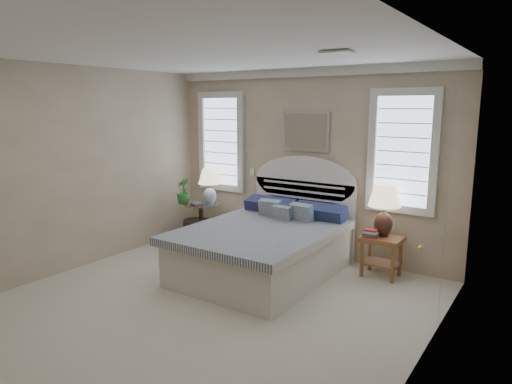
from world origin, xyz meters
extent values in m
cube|color=beige|center=(0.00, 0.00, 0.00)|extent=(4.50, 5.00, 0.01)
cube|color=white|center=(0.00, 0.00, 2.70)|extent=(4.50, 5.00, 0.01)
cube|color=tan|center=(0.00, 2.50, 1.35)|extent=(4.50, 0.02, 2.70)
cube|color=tan|center=(-2.25, 0.00, 1.35)|extent=(0.02, 5.00, 2.70)
cube|color=tan|center=(2.25, 0.00, 1.35)|extent=(0.02, 5.00, 2.70)
cube|color=silver|center=(0.00, 2.46, 2.64)|extent=(4.50, 0.08, 0.12)
cube|color=#B2B2B2|center=(1.20, 0.80, 2.68)|extent=(0.30, 0.20, 0.02)
cube|color=silver|center=(-0.95, 2.48, 1.15)|extent=(0.08, 0.01, 0.12)
cube|color=silver|center=(-1.55, 2.48, 1.60)|extent=(0.90, 0.06, 1.60)
cube|color=silver|center=(1.40, 2.48, 1.60)|extent=(0.90, 0.06, 1.60)
cube|color=silver|center=(0.00, 2.46, 1.82)|extent=(0.74, 0.04, 0.58)
cube|color=silver|center=(2.23, 1.20, 1.20)|extent=(0.02, 1.80, 2.40)
cube|color=silver|center=(0.00, 1.33, 0.28)|extent=(1.60, 2.10, 0.55)
cube|color=navy|center=(0.00, 1.28, 0.59)|extent=(1.72, 2.15, 0.10)
cube|color=silver|center=(0.00, 2.44, 0.55)|extent=(1.62, 0.08, 1.10)
cube|color=#1E244C|center=(-0.40, 2.16, 0.73)|extent=(0.75, 0.31, 0.23)
cube|color=#1E244C|center=(0.40, 2.16, 0.73)|extent=(0.75, 0.31, 0.23)
cube|color=#395680|center=(-0.25, 1.93, 0.71)|extent=(0.33, 0.20, 0.34)
cube|color=#395680|center=(0.25, 1.93, 0.71)|extent=(0.33, 0.20, 0.34)
cube|color=#395680|center=(0.00, 1.83, 0.69)|extent=(0.28, 0.14, 0.29)
cylinder|color=black|center=(-1.65, 2.05, 0.01)|extent=(0.32, 0.32, 0.03)
cylinder|color=black|center=(-1.65, 2.05, 0.30)|extent=(0.08, 0.08, 0.60)
cylinder|color=silver|center=(-1.65, 2.05, 0.62)|extent=(0.56, 0.56, 0.02)
cube|color=olive|center=(1.30, 2.15, 0.50)|extent=(0.50, 0.40, 0.06)
cube|color=olive|center=(1.30, 2.15, 0.18)|extent=(0.44, 0.34, 0.03)
cube|color=olive|center=(1.10, 2.00, 0.23)|extent=(0.04, 0.04, 0.47)
cube|color=olive|center=(1.10, 2.30, 0.23)|extent=(0.04, 0.04, 0.47)
cube|color=olive|center=(1.50, 2.00, 0.23)|extent=(0.04, 0.04, 0.47)
cube|color=olive|center=(1.50, 2.30, 0.23)|extent=(0.04, 0.04, 0.47)
cylinder|color=black|center=(-1.68, 1.95, 0.19)|extent=(0.50, 0.50, 0.37)
cylinder|color=silver|center=(-1.51, 2.10, 0.64)|extent=(0.14, 0.14, 0.03)
ellipsoid|color=silver|center=(-1.51, 2.10, 0.76)|extent=(0.27, 0.27, 0.27)
cylinder|color=gold|center=(-1.51, 2.10, 0.92)|extent=(0.04, 0.04, 0.10)
cylinder|color=black|center=(1.28, 2.21, 0.55)|extent=(0.16, 0.16, 0.03)
ellipsoid|color=black|center=(1.28, 2.21, 0.68)|extent=(0.29, 0.29, 0.32)
cylinder|color=gold|center=(1.28, 2.21, 0.87)|extent=(0.04, 0.04, 0.11)
imported|color=#447B31|center=(-1.87, 1.88, 0.83)|extent=(0.29, 0.29, 0.41)
cube|color=#9F2A27|center=(-1.58, 1.86, 0.64)|extent=(0.21, 0.18, 0.02)
cube|color=#285178|center=(-1.58, 1.86, 0.67)|extent=(0.20, 0.17, 0.02)
cube|color=#9F2A27|center=(1.18, 2.05, 0.54)|extent=(0.20, 0.16, 0.03)
cube|color=#285178|center=(1.18, 2.05, 0.57)|extent=(0.19, 0.15, 0.03)
cube|color=beige|center=(1.18, 2.05, 0.60)|extent=(0.18, 0.14, 0.03)
cube|color=#9F2A27|center=(1.18, 2.05, 0.62)|extent=(0.17, 0.13, 0.03)
camera|label=1|loc=(3.10, -3.41, 2.17)|focal=32.00mm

